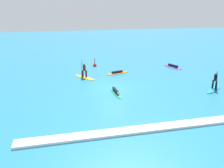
% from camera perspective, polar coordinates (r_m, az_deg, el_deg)
% --- Properties ---
extents(ground_plane, '(120.00, 120.00, 0.00)m').
position_cam_1_polar(ground_plane, '(24.02, 0.00, -1.13)').
color(ground_plane, teal).
rests_on(ground_plane, ground).
extents(surfer_on_yellow_board, '(2.57, 3.09, 2.23)m').
position_cam_1_polar(surfer_on_yellow_board, '(27.69, -6.85, 2.36)').
color(surfer_on_yellow_board, yellow).
rests_on(surfer_on_yellow_board, ground_plane).
extents(surfer_on_blue_board, '(3.03, 2.43, 2.04)m').
position_cam_1_polar(surfer_on_blue_board, '(25.77, 24.02, -0.53)').
color(surfer_on_blue_board, '#1E8CD1').
rests_on(surfer_on_blue_board, ground_plane).
extents(surfer_on_green_board, '(0.75, 3.22, 0.42)m').
position_cam_1_polar(surfer_on_green_board, '(22.74, 0.97, -1.90)').
color(surfer_on_green_board, '#23B266').
rests_on(surfer_on_green_board, ground_plane).
extents(surfer_on_purple_board, '(1.90, 3.33, 0.43)m').
position_cam_1_polar(surfer_on_purple_board, '(33.42, 14.84, 4.26)').
color(surfer_on_purple_board, purple).
rests_on(surfer_on_purple_board, ground_plane).
extents(surfer_on_orange_board, '(3.11, 1.50, 0.39)m').
position_cam_1_polar(surfer_on_orange_board, '(29.31, 1.34, 2.85)').
color(surfer_on_orange_board, orange).
rests_on(surfer_on_orange_board, ground_plane).
extents(marker_buoy, '(0.50, 0.50, 1.27)m').
position_cam_1_polar(marker_buoy, '(32.98, -4.28, 4.70)').
color(marker_buoy, red).
rests_on(marker_buoy, ground_plane).
extents(wave_crest, '(16.55, 0.90, 0.18)m').
position_cam_1_polar(wave_crest, '(16.32, 6.97, -11.16)').
color(wave_crest, white).
rests_on(wave_crest, ground_plane).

